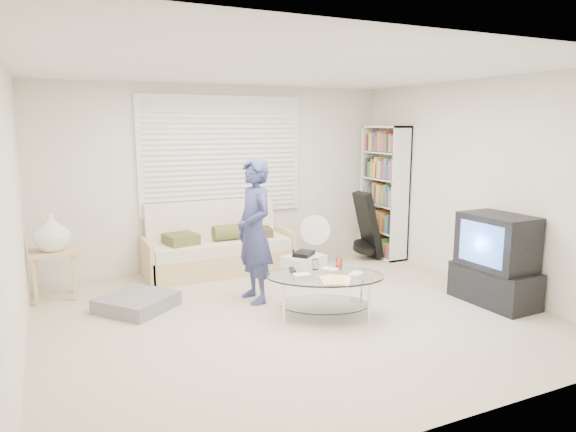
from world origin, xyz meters
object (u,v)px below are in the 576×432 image
bookshelf (384,192)px  tv_unit (496,261)px  futon_sofa (218,249)px  coffee_table (325,283)px

bookshelf → tv_unit: 2.34m
futon_sofa → coffee_table: 2.13m
bookshelf → coffee_table: (-2.03, -1.85, -0.61)m
futon_sofa → coffee_table: (0.49, -2.07, 0.05)m
tv_unit → coffee_table: (-1.91, 0.44, -0.12)m
coffee_table → bookshelf: bearing=42.3°
bookshelf → tv_unit: bearing=-93.1°
tv_unit → coffee_table: bearing=167.0°
tv_unit → futon_sofa: bearing=133.7°
futon_sofa → bookshelf: bearing=-5.1°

